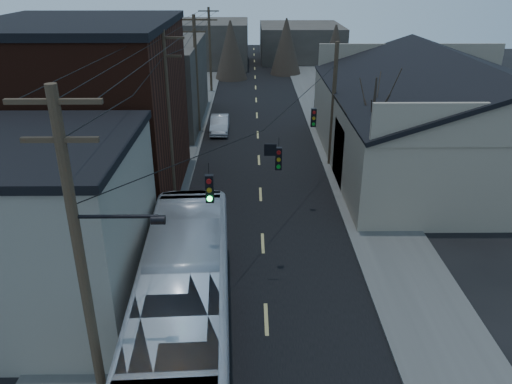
# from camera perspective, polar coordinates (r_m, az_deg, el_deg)

# --- Properties ---
(road_surface) EXTENTS (9.00, 110.00, 0.02)m
(road_surface) POSITION_cam_1_polar(r_m,az_deg,el_deg) (40.15, 0.24, 5.68)
(road_surface) COLOR black
(road_surface) RESTS_ON ground
(sidewalk_left) EXTENTS (4.00, 110.00, 0.12)m
(sidewalk_left) POSITION_cam_1_polar(r_m,az_deg,el_deg) (40.57, -9.02, 5.65)
(sidewalk_left) COLOR #474744
(sidewalk_left) RESTS_ON ground
(sidewalk_right) EXTENTS (4.00, 110.00, 0.12)m
(sidewalk_right) POSITION_cam_1_polar(r_m,az_deg,el_deg) (40.75, 9.47, 5.70)
(sidewalk_right) COLOR #474744
(sidewalk_right) RESTS_ON ground
(building_clapboard) EXTENTS (8.00, 8.00, 7.00)m
(building_clapboard) POSITION_cam_1_polar(r_m,az_deg,el_deg) (21.18, -24.03, -4.15)
(building_clapboard) COLOR gray
(building_clapboard) RESTS_ON ground
(building_brick) EXTENTS (10.00, 12.00, 10.00)m
(building_brick) POSITION_cam_1_polar(r_m,az_deg,el_deg) (30.60, -18.72, 8.19)
(building_brick) COLOR black
(building_brick) RESTS_ON ground
(building_left_far) EXTENTS (9.00, 14.00, 7.00)m
(building_left_far) POSITION_cam_1_polar(r_m,az_deg,el_deg) (45.90, -12.08, 12.05)
(building_left_far) COLOR #37322C
(building_left_far) RESTS_ON ground
(warehouse) EXTENTS (16.16, 20.60, 7.73)m
(warehouse) POSITION_cam_1_polar(r_m,az_deg,el_deg) (37.14, 21.01, 6.84)
(warehouse) COLOR gray
(warehouse) RESTS_ON ground
(building_far_left) EXTENTS (10.00, 12.00, 6.00)m
(building_far_left) POSITION_cam_1_polar(r_m,az_deg,el_deg) (73.90, -5.03, 16.58)
(building_far_left) COLOR #37322C
(building_far_left) RESTS_ON ground
(building_far_right) EXTENTS (12.00, 14.00, 5.00)m
(building_far_right) POSITION_cam_1_polar(r_m,az_deg,el_deg) (79.09, 5.10, 16.71)
(building_far_right) COLOR #37322C
(building_far_right) RESTS_ON ground
(bare_tree) EXTENTS (0.40, 0.40, 7.20)m
(bare_tree) POSITION_cam_1_polar(r_m,az_deg,el_deg) (30.36, 12.97, 5.97)
(bare_tree) COLOR black
(bare_tree) RESTS_ON ground
(utility_lines) EXTENTS (11.24, 45.28, 10.50)m
(utility_lines) POSITION_cam_1_polar(r_m,az_deg,el_deg) (33.23, -5.06, 10.50)
(utility_lines) COLOR #382B1E
(utility_lines) RESTS_ON ground
(bus) EXTENTS (3.80, 13.51, 3.72)m
(bus) POSITION_cam_1_polar(r_m,az_deg,el_deg) (18.49, -8.20, -12.40)
(bus) COLOR silver
(bus) RESTS_ON ground
(parked_car) EXTENTS (1.52, 4.26, 1.40)m
(parked_car) POSITION_cam_1_polar(r_m,az_deg,el_deg) (42.69, -4.17, 7.73)
(parked_car) COLOR #ACAEB4
(parked_car) RESTS_ON ground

